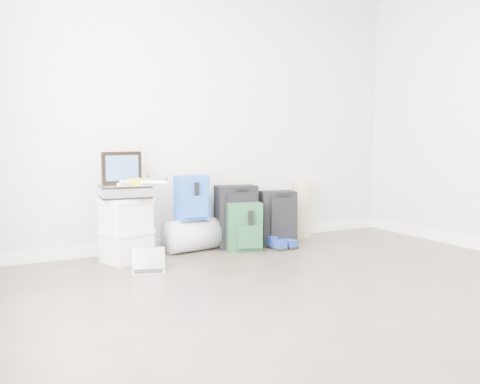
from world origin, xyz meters
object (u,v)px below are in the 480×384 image
duffel_bag (191,235)px  laptop (149,266)px  briefcase (125,192)px  carry_on (278,218)px  boxes_stack (126,230)px  large_suitcase (236,216)px

duffel_bag → laptop: 0.83m
briefcase → carry_on: (1.57, -0.05, -0.35)m
boxes_stack → large_suitcase: bearing=-16.7°
duffel_bag → carry_on: bearing=-17.0°
briefcase → carry_on: 1.61m
carry_on → laptop: size_ratio=1.77×
duffel_bag → large_suitcase: large_suitcase is taller
carry_on → boxes_stack: bearing=-168.7°
boxes_stack → large_suitcase: size_ratio=0.91×
briefcase → duffel_bag: briefcase is taller
laptop → boxes_stack: bearing=116.3°
carry_on → laptop: bearing=-152.4°
briefcase → laptop: size_ratio=1.32×
briefcase → carry_on: briefcase is taller
large_suitcase → carry_on: size_ratio=1.11×
boxes_stack → duffel_bag: boxes_stack is taller
boxes_stack → laptop: bearing=-102.8°
boxes_stack → briefcase: 0.34m
duffel_bag → large_suitcase: 0.50m
duffel_bag → large_suitcase: size_ratio=0.82×
boxes_stack → duffel_bag: (0.67, 0.11, -0.13)m
duffel_bag → carry_on: 0.92m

